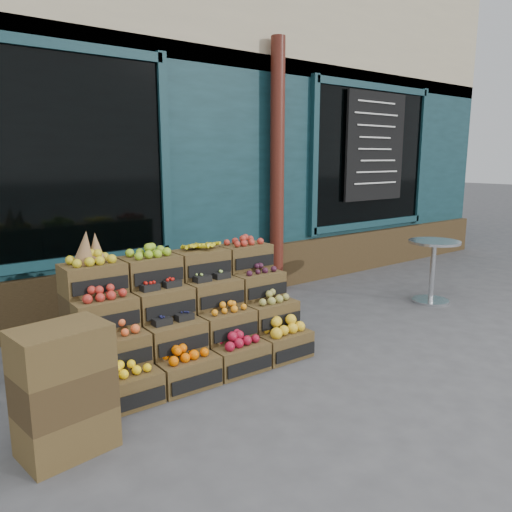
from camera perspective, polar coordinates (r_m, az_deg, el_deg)
ground at (r=4.51m, az=7.67°, el=-11.74°), size 60.00×60.00×0.00m
shop_facade at (r=8.56m, az=-18.04°, el=15.05°), size 12.00×6.24×4.80m
crate_display at (r=4.34m, az=-7.78°, el=-7.42°), size 1.95×0.99×1.20m
spare_crates at (r=3.27m, az=-21.11°, el=-14.14°), size 0.57×0.43×0.79m
bistro_table at (r=6.42m, az=19.56°, el=-0.87°), size 0.61×0.61×0.76m
shopkeeper at (r=5.75m, az=-24.32°, el=3.79°), size 0.91×0.70×2.21m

